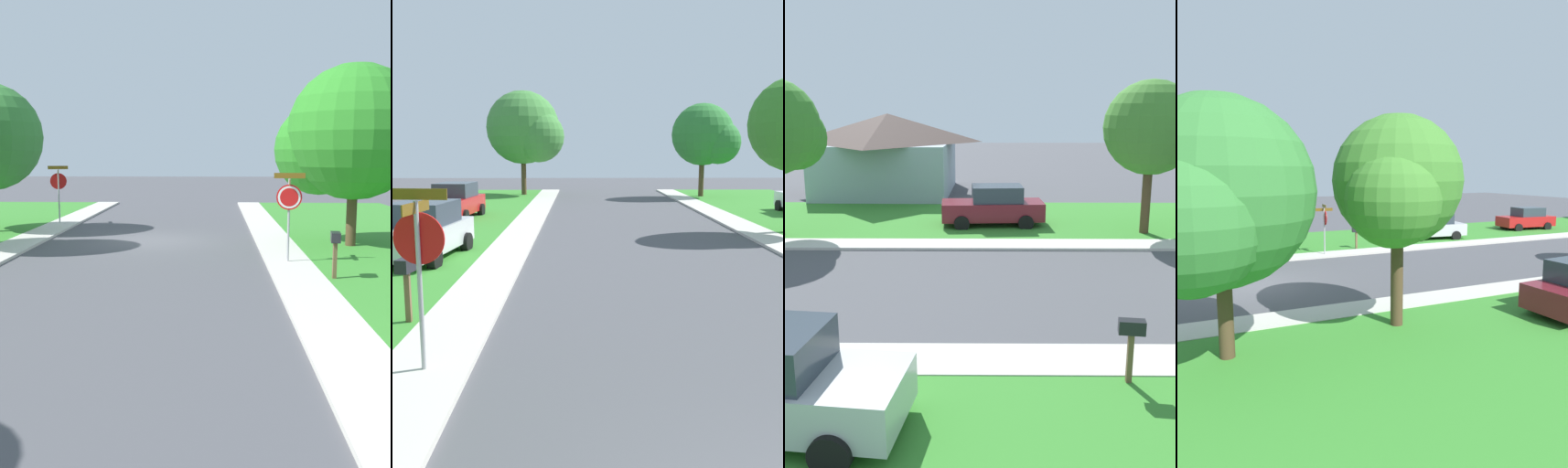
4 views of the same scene
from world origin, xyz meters
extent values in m
plane|color=#4C4C51|center=(0.00, 0.00, 0.00)|extent=(120.00, 120.00, 0.00)
cube|color=beige|center=(-4.70, 12.00, 0.05)|extent=(1.40, 56.00, 0.10)
cylinder|color=#9E9EA3|center=(4.90, -4.76, 1.30)|extent=(0.07, 0.07, 2.60)
cylinder|color=red|center=(4.91, -4.81, 2.05)|extent=(0.74, 0.21, 0.76)
cylinder|color=white|center=(4.91, -4.83, 2.05)|extent=(0.65, 0.16, 0.67)
cylinder|color=red|center=(4.91, -4.83, 2.05)|extent=(0.53, 0.14, 0.55)
cube|color=brown|center=(4.90, -4.76, 2.69)|extent=(0.90, 0.24, 0.16)
cube|color=brown|center=(4.90, -4.76, 2.50)|extent=(0.24, 0.90, 0.16)
cylinder|color=#9E9EA3|center=(-4.67, 4.47, 1.30)|extent=(0.07, 0.07, 2.60)
cylinder|color=red|center=(-4.67, 4.52, 2.05)|extent=(0.76, 0.11, 0.76)
cylinder|color=white|center=(-4.67, 4.54, 2.05)|extent=(0.67, 0.07, 0.67)
cylinder|color=red|center=(-4.67, 4.54, 2.05)|extent=(0.54, 0.06, 0.55)
cube|color=brown|center=(-4.67, 4.47, 2.69)|extent=(0.92, 0.11, 0.16)
cube|color=brown|center=(-4.67, 4.47, 2.50)|extent=(0.11, 0.92, 0.16)
cylinder|color=#4C3823|center=(-7.31, 1.35, 1.21)|extent=(0.36, 0.36, 2.42)
sphere|color=#2C8425|center=(-7.31, 1.35, 4.07)|extent=(4.72, 4.72, 4.72)
sphere|color=#2C8425|center=(-6.25, 0.64, 3.48)|extent=(3.30, 3.30, 3.30)
cube|color=brown|center=(-5.61, 6.69, 0.53)|extent=(0.10, 0.10, 1.05)
cube|color=black|center=(-5.61, 6.69, 1.18)|extent=(0.31, 0.51, 0.26)
camera|label=1|loc=(-2.44, 21.06, 3.34)|focal=42.45mm
camera|label=2|loc=(-2.37, -2.86, 3.30)|focal=39.96mm
camera|label=3|loc=(-14.89, 9.37, 5.13)|focal=41.88mm
camera|label=4|loc=(17.27, -2.63, 4.47)|focal=33.15mm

